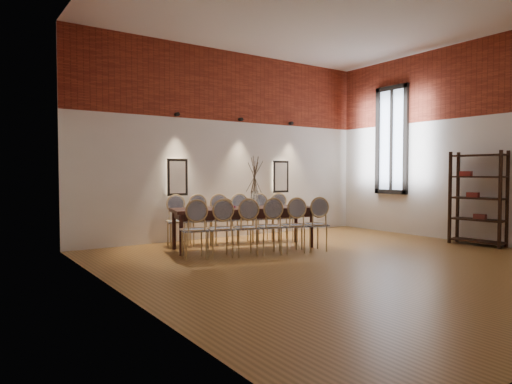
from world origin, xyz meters
TOP-DOWN VIEW (x-y plane):
  - floor at (0.00, 0.00)m, footprint 7.00×7.00m
  - ceiling at (0.00, 0.00)m, footprint 7.00×7.00m
  - wall_back at (0.00, 3.55)m, footprint 7.00×0.10m
  - wall_left at (-3.55, 0.00)m, footprint 0.10×7.00m
  - wall_right at (3.55, 0.00)m, footprint 0.10×7.00m
  - brick_band_back at (0.00, 3.48)m, footprint 7.00×0.02m
  - brick_band_left at (-3.48, 0.00)m, footprint 0.02×7.00m
  - brick_band_right at (3.48, 0.00)m, footprint 0.02×7.00m
  - niche_left at (-1.30, 3.45)m, footprint 0.36×0.06m
  - niche_right at (1.30, 3.45)m, footprint 0.36×0.06m
  - spot_fixture_left at (-1.30, 3.42)m, footprint 0.08×0.10m
  - spot_fixture_mid at (0.20, 3.42)m, footprint 0.08×0.10m
  - spot_fixture_right at (1.60, 3.42)m, footprint 0.08×0.10m
  - window_glass at (3.46, 2.00)m, footprint 0.02×0.78m
  - window_frame at (3.44, 2.00)m, footprint 0.08×0.90m
  - window_mullion at (3.44, 2.00)m, footprint 0.06×0.06m
  - dining_table at (-0.63, 2.02)m, footprint 2.72×1.44m
  - chair_near_a at (-1.85, 1.60)m, footprint 0.53×0.53m
  - chair_near_b at (-1.43, 1.50)m, footprint 0.53×0.53m
  - chair_near_c at (-1.01, 1.39)m, footprint 0.53×0.53m
  - chair_near_d at (-0.59, 1.29)m, footprint 0.53×0.53m
  - chair_near_e at (-0.17, 1.18)m, footprint 0.53×0.53m
  - chair_near_f at (0.25, 1.08)m, footprint 0.53×0.53m
  - chair_far_a at (-1.51, 2.95)m, footprint 0.53×0.53m
  - chair_far_b at (-1.09, 2.85)m, footprint 0.53×0.53m
  - chair_far_c at (-0.67, 2.75)m, footprint 0.53×0.53m
  - chair_far_d at (-0.25, 2.64)m, footprint 0.53×0.53m
  - chair_far_e at (0.17, 2.54)m, footprint 0.53×0.53m
  - chair_far_f at (0.59, 2.43)m, footprint 0.53×0.53m
  - vase at (-0.42, 1.97)m, footprint 0.14×0.14m
  - dried_branches at (-0.42, 1.97)m, footprint 0.50×0.50m
  - bowl at (-0.99, 2.05)m, footprint 0.24×0.24m
  - book at (-0.88, 2.18)m, footprint 0.30×0.24m
  - shelving_rack at (3.28, -0.19)m, footprint 0.47×1.03m

SIDE VIEW (x-z plane):
  - floor at x=0.00m, z-range -0.02..0.00m
  - dining_table at x=-0.63m, z-range 0.00..0.75m
  - chair_near_a at x=-1.85m, z-range 0.00..0.94m
  - chair_near_b at x=-1.43m, z-range 0.00..0.94m
  - chair_near_c at x=-1.01m, z-range 0.00..0.94m
  - chair_near_d at x=-0.59m, z-range 0.00..0.94m
  - chair_near_e at x=-0.17m, z-range 0.00..0.94m
  - chair_near_f at x=0.25m, z-range 0.00..0.94m
  - chair_far_a at x=-1.51m, z-range 0.00..0.94m
  - chair_far_b at x=-1.09m, z-range 0.00..0.94m
  - chair_far_c at x=-0.67m, z-range 0.00..0.94m
  - chair_far_d at x=-0.25m, z-range 0.00..0.94m
  - chair_far_e at x=0.17m, z-range 0.00..0.94m
  - chair_far_f at x=0.59m, z-range 0.00..0.94m
  - book at x=-0.88m, z-range 0.75..0.78m
  - bowl at x=-0.99m, z-range 0.75..0.93m
  - vase at x=-0.42m, z-range 0.75..1.05m
  - shelving_rack at x=3.28m, z-range 0.00..1.80m
  - niche_left at x=-1.30m, z-range 0.97..1.63m
  - niche_right at x=1.30m, z-range 0.97..1.63m
  - dried_branches at x=-0.42m, z-range 1.00..1.70m
  - wall_back at x=0.00m, z-range 0.00..4.00m
  - wall_left at x=-3.55m, z-range 0.00..4.00m
  - wall_right at x=3.55m, z-range 0.00..4.00m
  - window_glass at x=3.46m, z-range 0.96..3.34m
  - window_frame at x=3.44m, z-range 0.90..3.40m
  - window_mullion at x=3.44m, z-range 0.95..3.35m
  - spot_fixture_left at x=-1.30m, z-range 2.51..2.59m
  - spot_fixture_mid at x=0.20m, z-range 2.51..2.59m
  - spot_fixture_right at x=1.60m, z-range 2.51..2.59m
  - brick_band_back at x=0.00m, z-range 2.50..4.00m
  - brick_band_left at x=-3.48m, z-range 2.50..4.00m
  - brick_band_right at x=3.48m, z-range 2.50..4.00m
  - ceiling at x=0.00m, z-range 4.00..4.02m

